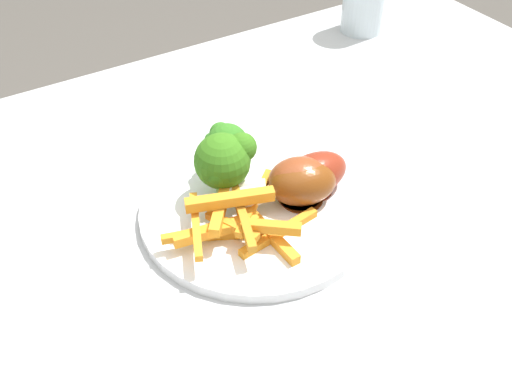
# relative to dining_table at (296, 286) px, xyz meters

# --- Properties ---
(dining_table) EXTENTS (1.15, 0.87, 0.70)m
(dining_table) POSITION_rel_dining_table_xyz_m (0.00, 0.00, 0.00)
(dining_table) COLOR #B7B7BC
(dining_table) RESTS_ON ground_plane
(dinner_plate) EXTENTS (0.26, 0.26, 0.01)m
(dinner_plate) POSITION_rel_dining_table_xyz_m (-0.03, 0.05, 0.10)
(dinner_plate) COLOR white
(dinner_plate) RESTS_ON dining_table
(broccoli_floret_front) EXTENTS (0.07, 0.06, 0.08)m
(broccoli_floret_front) POSITION_rel_dining_table_xyz_m (-0.05, 0.08, 0.15)
(broccoli_floret_front) COLOR #84AA4C
(broccoli_floret_front) RESTS_ON dinner_plate
(broccoli_floret_middle) EXTENTS (0.05, 0.06, 0.07)m
(broccoli_floret_middle) POSITION_rel_dining_table_xyz_m (-0.03, 0.11, 0.15)
(broccoli_floret_middle) COLOR #929E5D
(broccoli_floret_middle) RESTS_ON dinner_plate
(carrot_fries_pile) EXTENTS (0.16, 0.14, 0.04)m
(carrot_fries_pile) POSITION_rel_dining_table_xyz_m (-0.06, 0.02, 0.12)
(carrot_fries_pile) COLOR orange
(carrot_fries_pile) RESTS_ON dinner_plate
(chicken_drumstick_near) EXTENTS (0.12, 0.08, 0.05)m
(chicken_drumstick_near) POSITION_rel_dining_table_xyz_m (0.02, 0.04, 0.13)
(chicken_drumstick_near) COLOR #612412
(chicken_drumstick_near) RESTS_ON dinner_plate
(chicken_drumstick_far) EXTENTS (0.13, 0.08, 0.05)m
(chicken_drumstick_far) POSITION_rel_dining_table_xyz_m (0.02, 0.03, 0.13)
(chicken_drumstick_far) COLOR #50200A
(chicken_drumstick_far) RESTS_ON dinner_plate
(chicken_drumstick_extra) EXTENTS (0.14, 0.05, 0.05)m
(chicken_drumstick_extra) POSITION_rel_dining_table_xyz_m (0.04, 0.04, 0.13)
(chicken_drumstick_extra) COLOR #5D180E
(chicken_drumstick_extra) RESTS_ON dinner_plate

